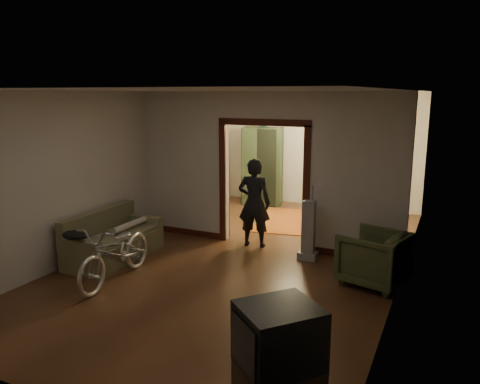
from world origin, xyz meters
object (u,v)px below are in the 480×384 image
Objects in this scene: sofa at (114,236)px; bicycle at (116,252)px; person at (254,203)px; locker at (263,166)px; armchair at (374,258)px; desk at (355,198)px.

bicycle is (0.67, -0.76, 0.05)m from sofa.
person is 0.84× the size of locker.
desk is at bearing -149.91° from armchair.
sofa is at bearing 31.48° from person.
bicycle is at bearing -103.49° from locker.
sofa is 2.51m from person.
bicycle reaches higher than desk.
bicycle is 5.55m from locker.
locker is at bearing 83.59° from bicycle.
locker reaches higher than desk.
desk is (2.39, 5.66, -0.12)m from bicycle.
sofa is at bearing -64.53° from armchair.
bicycle reaches higher than armchair.
desk is (-1.10, 4.16, -0.06)m from armchair.
armchair is 0.95× the size of desk.
armchair is (4.15, 0.75, -0.01)m from sofa.
bicycle is 1.98× the size of armchair.
locker is (-1.11, 3.14, 0.16)m from person.
person reaches higher than desk.
locker reaches higher than armchair.
armchair is 5.29m from locker.
locker is 2.39m from desk.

